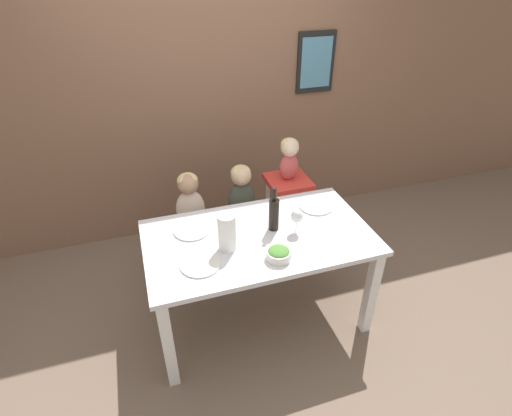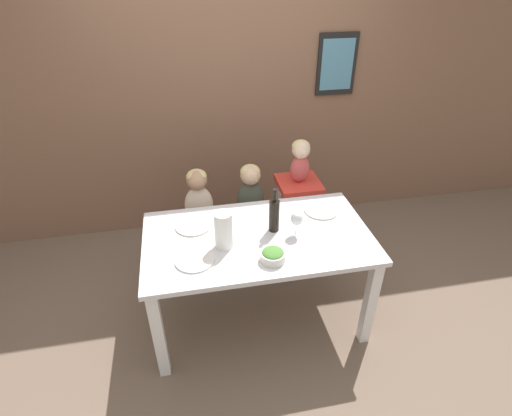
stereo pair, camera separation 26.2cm
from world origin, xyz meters
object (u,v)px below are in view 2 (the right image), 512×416
object	(u,v)px
chair_right_highchair	(298,198)
person_child_center	(250,189)
dinner_plate_front_left	(195,260)
dinner_plate_back_right	(321,210)
chair_far_left	(201,228)
chair_far_center	(251,222)
wine_glass_near	(297,219)
person_child_left	(198,194)
salad_bowl_large	(273,255)
dinner_plate_back_left	(193,226)
person_baby_right	(301,157)
paper_towel_roll	(224,230)
wine_bottle	(274,214)

from	to	relation	value
chair_right_highchair	person_child_center	distance (m)	0.43
dinner_plate_front_left	dinner_plate_back_right	xyz separation A→B (m)	(0.95, 0.38, 0.00)
chair_far_left	dinner_plate_back_right	distance (m)	1.07
dinner_plate_front_left	dinner_plate_back_right	bearing A→B (deg)	21.75
chair_far_center	wine_glass_near	size ratio (longest dim) A/B	2.56
person_child_left	salad_bowl_large	xyz separation A→B (m)	(0.39, -0.96, 0.08)
chair_far_left	dinner_plate_back_left	xyz separation A→B (m)	(-0.07, -0.50, 0.38)
chair_far_left	person_child_left	bearing A→B (deg)	90.00
person_baby_right	chair_far_left	bearing A→B (deg)	-179.86
chair_right_highchair	person_baby_right	distance (m)	0.39
paper_towel_roll	dinner_plate_front_left	xyz separation A→B (m)	(-0.20, -0.10, -0.12)
paper_towel_roll	wine_glass_near	distance (m)	0.49
chair_far_left	chair_far_center	size ratio (longest dim) A/B	1.00
chair_right_highchair	wine_glass_near	xyz separation A→B (m)	(-0.24, -0.73, 0.30)
dinner_plate_back_right	dinner_plate_front_left	bearing A→B (deg)	-158.25
chair_far_left	person_child_left	distance (m)	0.33
person_child_center	person_child_left	bearing A→B (deg)	180.00
paper_towel_roll	salad_bowl_large	size ratio (longest dim) A/B	1.61
paper_towel_roll	dinner_plate_back_right	world-z (taller)	paper_towel_roll
chair_right_highchair	wine_bottle	world-z (taller)	wine_bottle
chair_far_center	wine_glass_near	world-z (taller)	wine_glass_near
wine_bottle	dinner_plate_back_left	bearing A→B (deg)	164.87
chair_far_center	person_child_center	bearing A→B (deg)	90.00
chair_far_center	wine_bottle	size ratio (longest dim) A/B	1.40
dinner_plate_front_left	dinner_plate_back_right	world-z (taller)	same
wine_bottle	dinner_plate_back_right	bearing A→B (deg)	22.01
dinner_plate_back_left	dinner_plate_back_right	xyz separation A→B (m)	(0.93, 0.01, 0.00)
chair_far_center	person_child_left	xyz separation A→B (m)	(-0.43, 0.00, 0.33)
wine_glass_near	dinner_plate_back_right	size ratio (longest dim) A/B	0.71
person_child_center	person_baby_right	world-z (taller)	person_baby_right
person_child_center	dinner_plate_back_left	world-z (taller)	person_child_center
chair_far_left	wine_bottle	xyz separation A→B (m)	(0.47, -0.65, 0.50)
paper_towel_roll	dinner_plate_back_right	size ratio (longest dim) A/B	1.03
chair_far_left	dinner_plate_front_left	distance (m)	0.95
chair_far_left	dinner_plate_back_right	xyz separation A→B (m)	(0.87, -0.49, 0.38)
chair_right_highchair	dinner_plate_front_left	distance (m)	1.28
wine_bottle	salad_bowl_large	world-z (taller)	wine_bottle
chair_far_center	paper_towel_roll	distance (m)	0.97
person_child_center	paper_towel_roll	xyz separation A→B (m)	(-0.31, -0.76, 0.17)
wine_bottle	salad_bowl_large	distance (m)	0.33
person_baby_right	dinner_plate_front_left	world-z (taller)	person_baby_right
person_child_left	person_child_center	distance (m)	0.43
person_baby_right	person_child_left	bearing A→B (deg)	-179.97
wine_glass_near	dinner_plate_front_left	bearing A→B (deg)	-168.39
dinner_plate_back_right	chair_right_highchair	bearing A→B (deg)	92.94
salad_bowl_large	dinner_plate_back_right	world-z (taller)	salad_bowl_large
paper_towel_roll	dinner_plate_back_left	xyz separation A→B (m)	(-0.18, 0.26, -0.12)
dinner_plate_back_right	paper_towel_roll	bearing A→B (deg)	-159.93
chair_far_left	wine_glass_near	bearing A→B (deg)	-50.12
chair_right_highchair	dinner_plate_back_right	xyz separation A→B (m)	(0.03, -0.49, 0.18)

